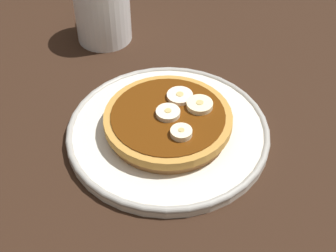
{
  "coord_description": "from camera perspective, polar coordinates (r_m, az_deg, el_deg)",
  "views": [
    {
      "loc": [
        -44.54,
        7.93,
        45.48
      ],
      "look_at": [
        0.0,
        0.0,
        1.84
      ],
      "focal_mm": 52.42,
      "sensor_mm": 36.0,
      "label": 1
    }
  ],
  "objects": [
    {
      "name": "banana_slice_0",
      "position": [
        0.61,
        0.33,
        1.38
      ],
      "size": [
        3.07,
        3.07,
        0.88
      ],
      "color": "#F3E6C2",
      "rests_on": "pancake_stack"
    },
    {
      "name": "banana_slice_2",
      "position": [
        0.64,
        1.38,
        3.47
      ],
      "size": [
        3.4,
        3.4,
        0.78
      ],
      "color": "#FCE5C5",
      "rests_on": "pancake_stack"
    },
    {
      "name": "pancake_stack",
      "position": [
        0.62,
        -0.19,
        0.38
      ],
      "size": [
        16.58,
        16.34,
        2.54
      ],
      "color": "#A06837",
      "rests_on": "plate"
    },
    {
      "name": "banana_slice_1",
      "position": [
        0.63,
        3.7,
        2.43
      ],
      "size": [
        3.37,
        3.37,
        0.93
      ],
      "color": "#FEEDB6",
      "rests_on": "pancake_stack"
    },
    {
      "name": "plate",
      "position": [
        0.64,
        0.0,
        -0.65
      ],
      "size": [
        26.29,
        26.29,
        1.56
      ],
      "color": "silver",
      "rests_on": "ground_plane"
    },
    {
      "name": "ground_plane",
      "position": [
        0.65,
        0.0,
        -2.11
      ],
      "size": [
        140.0,
        140.0,
        3.0
      ],
      "primitive_type": "cube",
      "color": "black"
    },
    {
      "name": "coffee_mug",
      "position": [
        0.8,
        -7.64,
        13.31
      ],
      "size": [
        12.49,
        8.75,
        9.76
      ],
      "color": "white",
      "rests_on": "ground_plane"
    },
    {
      "name": "banana_slice_3",
      "position": [
        0.59,
        1.55,
        -0.8
      ],
      "size": [
        2.66,
        2.66,
        0.99
      ],
      "color": "#F9E8BB",
      "rests_on": "pancake_stack"
    }
  ]
}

